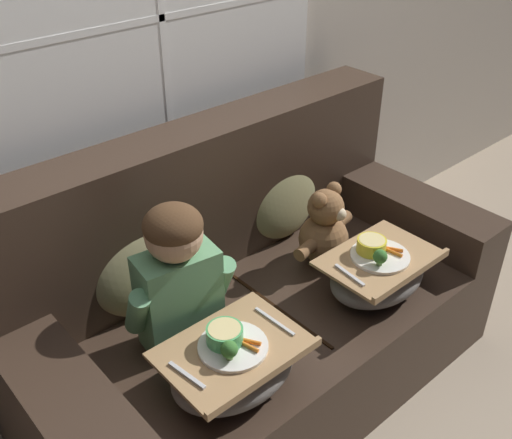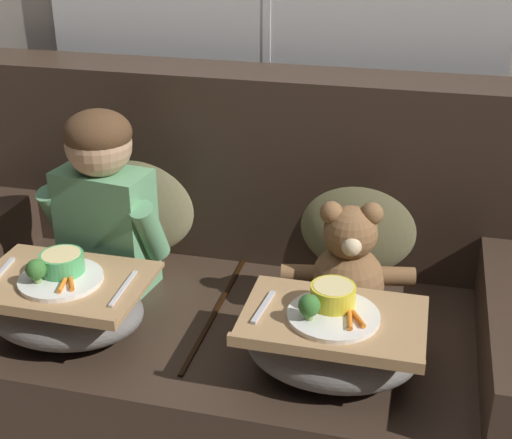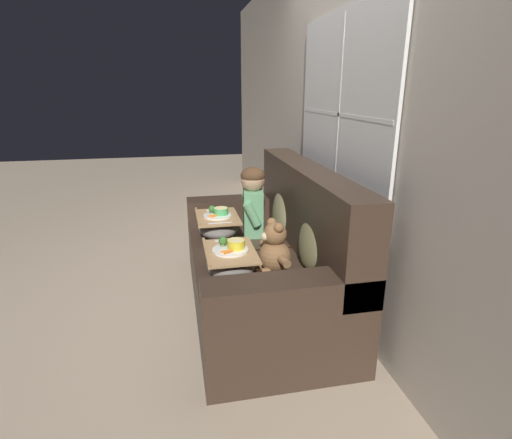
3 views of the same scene
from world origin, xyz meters
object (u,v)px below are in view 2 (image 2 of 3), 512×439
throw_pillow_behind_teddy (360,212)px  lap_tray_teddy (332,343)px  couch (230,312)px  throw_pillow_behind_child (139,190)px  child_figure (103,193)px  teddy_bear (348,269)px  lap_tray_child (64,305)px

throw_pillow_behind_teddy → lap_tray_teddy: throw_pillow_behind_teddy is taller
couch → throw_pillow_behind_child: couch is taller
child_figure → throw_pillow_behind_child: bearing=90.0°
throw_pillow_behind_teddy → lap_tray_teddy: size_ratio=0.91×
throw_pillow_behind_child → teddy_bear: (0.69, -0.24, -0.05)m
throw_pillow_behind_teddy → child_figure: (-0.69, -0.24, 0.09)m
couch → teddy_bear: bearing=-9.1°
lap_tray_child → throw_pillow_behind_teddy: bearing=36.7°
teddy_bear → lap_tray_child: 0.75m
couch → lap_tray_child: couch is taller
couch → child_figure: couch is taller
throw_pillow_behind_child → lap_tray_teddy: 0.87m
teddy_bear → lap_tray_teddy: 0.28m
throw_pillow_behind_teddy → child_figure: size_ratio=0.74×
throw_pillow_behind_teddy → lap_tray_teddy: bearing=-90.1°
couch → throw_pillow_behind_teddy: bearing=28.7°
lap_tray_teddy → teddy_bear: bearing=89.7°
throw_pillow_behind_teddy → lap_tray_child: size_ratio=0.90×
lap_tray_child → teddy_bear: bearing=21.3°
couch → lap_tray_child: size_ratio=4.20×
couch → child_figure: (-0.35, -0.05, 0.37)m
throw_pillow_behind_child → lap_tray_child: bearing=-90.1°
teddy_bear → lap_tray_teddy: bearing=-90.3°
throw_pillow_behind_child → couch: bearing=-28.7°
throw_pillow_behind_child → lap_tray_child: (-0.00, -0.51, -0.11)m
throw_pillow_behind_child → lap_tray_teddy: (0.69, -0.51, -0.11)m
throw_pillow_behind_child → teddy_bear: size_ratio=1.19×
throw_pillow_behind_teddy → lap_tray_child: bearing=-143.3°
couch → lap_tray_child: bearing=-136.7°
throw_pillow_behind_child → child_figure: bearing=-90.0°
throw_pillow_behind_child → lap_tray_child: size_ratio=0.98×
child_figure → teddy_bear: bearing=-0.3°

